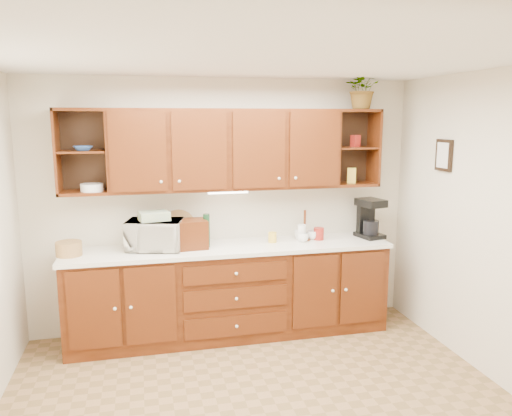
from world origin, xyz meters
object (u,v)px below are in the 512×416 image
coffee_maker (369,219)px  bread_box (186,234)px  potted_plant (362,88)px  microwave (155,235)px

coffee_maker → bread_box: bearing=168.2°
bread_box → potted_plant: size_ratio=0.96×
coffee_maker → potted_plant: size_ratio=0.99×
microwave → potted_plant: potted_plant is taller
microwave → bread_box: 0.30m
microwave → potted_plant: 2.58m
potted_plant → bread_box: bearing=-176.6°
microwave → bread_box: size_ratio=1.30×
coffee_maker → potted_plant: (-0.10, 0.06, 1.36)m
bread_box → potted_plant: 2.34m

